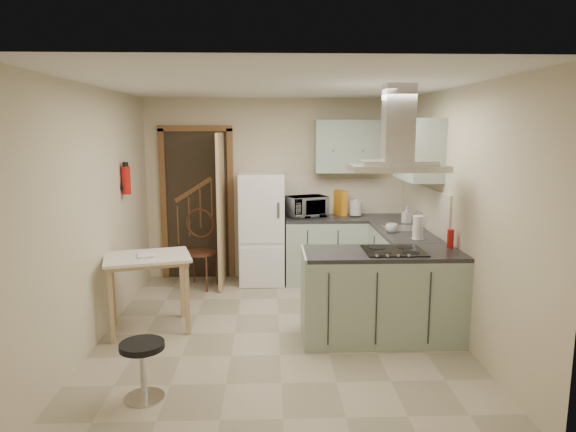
{
  "coord_description": "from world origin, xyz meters",
  "views": [
    {
      "loc": [
        -0.08,
        -5.04,
        2.09
      ],
      "look_at": [
        0.11,
        0.45,
        1.15
      ],
      "focal_mm": 32.0,
      "sensor_mm": 36.0,
      "label": 1
    }
  ],
  "objects_px": {
    "drop_leaf_table": "(149,293)",
    "microwave": "(307,206)",
    "bentwood_chair": "(200,253)",
    "stool": "(143,370)",
    "peninsula": "(382,295)",
    "extractor_hood": "(397,168)",
    "fridge": "(262,228)"
  },
  "relations": [
    {
      "from": "fridge",
      "to": "stool",
      "type": "bearing_deg",
      "value": -106.0
    },
    {
      "from": "bentwood_chair",
      "to": "microwave",
      "type": "bearing_deg",
      "value": 28.09
    },
    {
      "from": "fridge",
      "to": "microwave",
      "type": "height_order",
      "value": "fridge"
    },
    {
      "from": "extractor_hood",
      "to": "stool",
      "type": "bearing_deg",
      "value": -153.63
    },
    {
      "from": "fridge",
      "to": "drop_leaf_table",
      "type": "relative_size",
      "value": 1.76
    },
    {
      "from": "drop_leaf_table",
      "to": "stool",
      "type": "height_order",
      "value": "drop_leaf_table"
    },
    {
      "from": "bentwood_chair",
      "to": "stool",
      "type": "relative_size",
      "value": 2.03
    },
    {
      "from": "peninsula",
      "to": "drop_leaf_table",
      "type": "relative_size",
      "value": 1.82
    },
    {
      "from": "drop_leaf_table",
      "to": "microwave",
      "type": "distance_m",
      "value": 2.55
    },
    {
      "from": "extractor_hood",
      "to": "drop_leaf_table",
      "type": "distance_m",
      "value": 2.83
    },
    {
      "from": "stool",
      "to": "microwave",
      "type": "bearing_deg",
      "value": 64.49
    },
    {
      "from": "fridge",
      "to": "bentwood_chair",
      "type": "bearing_deg",
      "value": -165.23
    },
    {
      "from": "peninsula",
      "to": "drop_leaf_table",
      "type": "bearing_deg",
      "value": 172.37
    },
    {
      "from": "fridge",
      "to": "peninsula",
      "type": "distance_m",
      "value": 2.35
    },
    {
      "from": "peninsula",
      "to": "bentwood_chair",
      "type": "height_order",
      "value": "bentwood_chair"
    },
    {
      "from": "peninsula",
      "to": "extractor_hood",
      "type": "height_order",
      "value": "extractor_hood"
    },
    {
      "from": "drop_leaf_table",
      "to": "stool",
      "type": "bearing_deg",
      "value": -94.29
    },
    {
      "from": "peninsula",
      "to": "extractor_hood",
      "type": "relative_size",
      "value": 1.72
    },
    {
      "from": "extractor_hood",
      "to": "fridge",
      "type": "bearing_deg",
      "value": 123.79
    },
    {
      "from": "fridge",
      "to": "microwave",
      "type": "distance_m",
      "value": 0.68
    },
    {
      "from": "drop_leaf_table",
      "to": "fridge",
      "type": "bearing_deg",
      "value": 39.95
    },
    {
      "from": "peninsula",
      "to": "bentwood_chair",
      "type": "xyz_separation_m",
      "value": [
        -2.05,
        1.76,
        0.02
      ]
    },
    {
      "from": "drop_leaf_table",
      "to": "microwave",
      "type": "height_order",
      "value": "microwave"
    },
    {
      "from": "extractor_hood",
      "to": "bentwood_chair",
      "type": "height_order",
      "value": "extractor_hood"
    },
    {
      "from": "peninsula",
      "to": "microwave",
      "type": "height_order",
      "value": "microwave"
    },
    {
      "from": "fridge",
      "to": "bentwood_chair",
      "type": "relative_size",
      "value": 1.59
    },
    {
      "from": "drop_leaf_table",
      "to": "stool",
      "type": "distance_m",
      "value": 1.45
    },
    {
      "from": "microwave",
      "to": "peninsula",
      "type": "bearing_deg",
      "value": -95.39
    },
    {
      "from": "peninsula",
      "to": "fridge",
      "type": "bearing_deg",
      "value": 121.74
    },
    {
      "from": "fridge",
      "to": "drop_leaf_table",
      "type": "height_order",
      "value": "fridge"
    },
    {
      "from": "drop_leaf_table",
      "to": "bentwood_chair",
      "type": "relative_size",
      "value": 0.9
    },
    {
      "from": "stool",
      "to": "fridge",
      "type": "bearing_deg",
      "value": 74.0
    }
  ]
}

